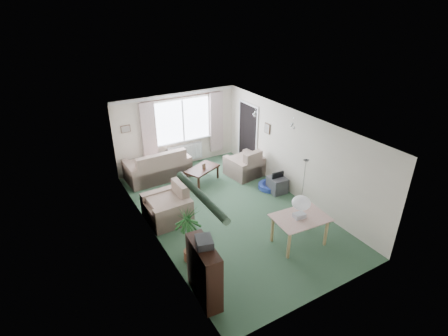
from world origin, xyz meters
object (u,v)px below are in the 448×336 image
armchair_left (167,203)px  houseplant (189,235)px  coffee_table (202,175)px  bookshelf (204,272)px  sofa (157,164)px  pet_bed (270,186)px  armchair_corner (245,162)px  tv_cube (277,185)px  dining_table (299,231)px

armchair_left → houseplant: (-0.15, -1.63, 0.17)m
coffee_table → bookshelf: bookshelf is taller
sofa → houseplant: bearing=77.1°
coffee_table → pet_bed: bearing=-41.2°
armchair_left → houseplant: bearing=-7.4°
sofa → bookshelf: (-0.93, -4.91, 0.12)m
sofa → armchair_corner: size_ratio=1.91×
sofa → tv_cube: (2.61, -2.51, -0.25)m
dining_table → pet_bed: (0.96, 2.33, -0.28)m
houseplant → dining_table: (2.34, -0.73, -0.29)m
sofa → pet_bed: bearing=136.6°
armchair_left → bookshelf: bearing=-9.3°
pet_bed → tv_cube: bearing=-79.2°
sofa → dining_table: 4.86m
tv_cube → armchair_corner: bearing=102.7°
armchair_corner → coffee_table: (-1.34, 0.24, -0.21)m
sofa → houseplant: houseplant is taller
bookshelf → pet_bed: bookshelf is taller
armchair_left → pet_bed: armchair_left is taller
armchair_corner → houseplant: (-3.12, -2.69, 0.20)m
houseplant → dining_table: size_ratio=1.16×
bookshelf → tv_cube: size_ratio=2.38×
armchair_corner → armchair_left: 3.16m
armchair_left → pet_bed: 3.18m
sofa → armchair_corner: (2.39, -1.17, -0.03)m
bookshelf → armchair_corner: bearing=53.0°
armchair_left → tv_cube: bearing=82.8°
armchair_corner → bookshelf: 5.00m
bookshelf → sofa: bearing=83.8°
dining_table → tv_cube: 2.30m
sofa → bookshelf: size_ratio=1.60×
coffee_table → houseplant: houseplant is taller
sofa → tv_cube: 3.63m
tv_cube → armchair_left: bearing=178.1°
houseplant → pet_bed: size_ratio=1.93×
coffee_table → pet_bed: coffee_table is taller
tv_cube → bookshelf: bearing=-142.6°
armchair_left → armchair_corner: bearing=107.5°
houseplant → dining_table: houseplant is taller
sofa → houseplant: size_ratio=1.48×
houseplant → tv_cube: houseplant is taller
coffee_table → houseplant: 3.45m
armchair_corner → houseplant: 4.13m
bookshelf → pet_bed: bearing=41.8°
sofa → tv_cube: bearing=134.0°
bookshelf → houseplant: houseplant is taller
dining_table → bookshelf: bearing=-172.6°
sofa → armchair_left: sofa is taller
armchair_corner → tv_cube: size_ratio=1.99×
coffee_table → dining_table: 3.70m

